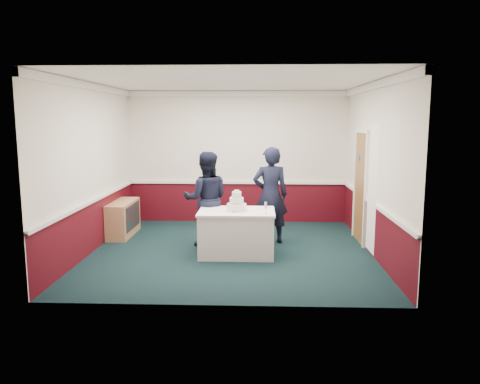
{
  "coord_description": "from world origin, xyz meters",
  "views": [
    {
      "loc": [
        0.48,
        -8.18,
        2.36
      ],
      "look_at": [
        0.16,
        -0.1,
        1.1
      ],
      "focal_mm": 35.0,
      "sensor_mm": 36.0,
      "label": 1
    }
  ],
  "objects_px": {
    "wedding_cake": "(237,204)",
    "person_man": "(206,199)",
    "person_woman": "(270,195)",
    "sideboard": "(123,218)",
    "champagne_flute": "(266,206)",
    "cake_knife": "(234,213)",
    "cake_table": "(237,232)"
  },
  "relations": [
    {
      "from": "wedding_cake",
      "to": "person_man",
      "type": "distance_m",
      "value": 0.83
    },
    {
      "from": "sideboard",
      "to": "cake_table",
      "type": "height_order",
      "value": "cake_table"
    },
    {
      "from": "cake_table",
      "to": "cake_knife",
      "type": "relative_size",
      "value": 6.0
    },
    {
      "from": "cake_table",
      "to": "champagne_flute",
      "type": "xyz_separation_m",
      "value": [
        0.5,
        -0.28,
        0.53
      ]
    },
    {
      "from": "person_man",
      "to": "person_woman",
      "type": "relative_size",
      "value": 0.96
    },
    {
      "from": "cake_table",
      "to": "person_man",
      "type": "xyz_separation_m",
      "value": [
        -0.59,
        0.58,
        0.49
      ]
    },
    {
      "from": "champagne_flute",
      "to": "person_man",
      "type": "bearing_deg",
      "value": 141.87
    },
    {
      "from": "champagne_flute",
      "to": "person_man",
      "type": "distance_m",
      "value": 1.39
    },
    {
      "from": "sideboard",
      "to": "champagne_flute",
      "type": "bearing_deg",
      "value": -28.74
    },
    {
      "from": "cake_table",
      "to": "person_woman",
      "type": "distance_m",
      "value": 1.16
    },
    {
      "from": "sideboard",
      "to": "person_woman",
      "type": "distance_m",
      "value": 3.08
    },
    {
      "from": "wedding_cake",
      "to": "person_woman",
      "type": "xyz_separation_m",
      "value": [
        0.61,
        0.84,
        0.03
      ]
    },
    {
      "from": "person_man",
      "to": "person_woman",
      "type": "bearing_deg",
      "value": -174.0
    },
    {
      "from": "cake_knife",
      "to": "person_woman",
      "type": "bearing_deg",
      "value": 70.77
    },
    {
      "from": "cake_knife",
      "to": "cake_table",
      "type": "bearing_deg",
      "value": 93.68
    },
    {
      "from": "sideboard",
      "to": "champagne_flute",
      "type": "relative_size",
      "value": 5.85
    },
    {
      "from": "cake_table",
      "to": "person_woman",
      "type": "xyz_separation_m",
      "value": [
        0.61,
        0.84,
        0.53
      ]
    },
    {
      "from": "sideboard",
      "to": "cake_knife",
      "type": "relative_size",
      "value": 5.45
    },
    {
      "from": "sideboard",
      "to": "cake_table",
      "type": "xyz_separation_m",
      "value": [
        2.39,
        -1.3,
        0.05
      ]
    },
    {
      "from": "wedding_cake",
      "to": "person_man",
      "type": "bearing_deg",
      "value": 135.74
    },
    {
      "from": "cake_table",
      "to": "cake_knife",
      "type": "xyz_separation_m",
      "value": [
        -0.03,
        -0.2,
        0.39
      ]
    },
    {
      "from": "wedding_cake",
      "to": "champagne_flute",
      "type": "relative_size",
      "value": 1.78
    },
    {
      "from": "wedding_cake",
      "to": "person_man",
      "type": "relative_size",
      "value": 0.21
    },
    {
      "from": "wedding_cake",
      "to": "champagne_flute",
      "type": "xyz_separation_m",
      "value": [
        0.5,
        -0.28,
        0.03
      ]
    },
    {
      "from": "wedding_cake",
      "to": "cake_knife",
      "type": "height_order",
      "value": "wedding_cake"
    },
    {
      "from": "wedding_cake",
      "to": "champagne_flute",
      "type": "distance_m",
      "value": 0.57
    },
    {
      "from": "wedding_cake",
      "to": "cake_table",
      "type": "bearing_deg",
      "value": -90.0
    },
    {
      "from": "champagne_flute",
      "to": "sideboard",
      "type": "bearing_deg",
      "value": 151.26
    },
    {
      "from": "sideboard",
      "to": "cake_knife",
      "type": "bearing_deg",
      "value": -32.53
    },
    {
      "from": "person_man",
      "to": "wedding_cake",
      "type": "bearing_deg",
      "value": 129.4
    },
    {
      "from": "champagne_flute",
      "to": "cake_table",
      "type": "bearing_deg",
      "value": 150.75
    },
    {
      "from": "cake_table",
      "to": "wedding_cake",
      "type": "distance_m",
      "value": 0.5
    }
  ]
}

